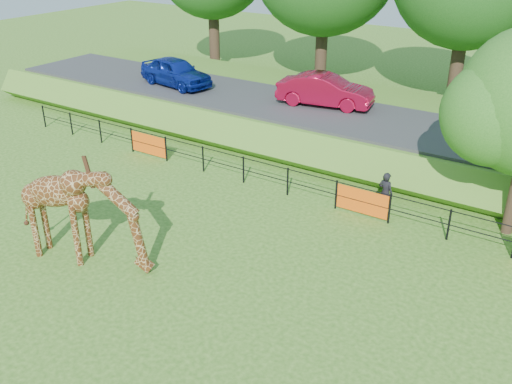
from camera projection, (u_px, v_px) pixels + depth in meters
ground at (137, 303)px, 15.45m from camera, size 90.00×90.00×0.00m
giraffe at (83, 216)px, 16.69m from camera, size 4.38×1.86×3.09m
perimeter_fence at (288, 182)px, 21.22m from camera, size 28.07×0.10×1.10m
embankment at (369, 124)px, 26.81m from camera, size 40.00×9.00×1.30m
road at (357, 118)px, 25.37m from camera, size 40.00×5.00×0.12m
car_blue at (176, 72)px, 29.73m from camera, size 4.54×2.44×1.47m
car_red at (325, 90)px, 26.56m from camera, size 4.66×2.33×1.47m
visitor at (385, 193)px, 19.83m from camera, size 0.63×0.48×1.55m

